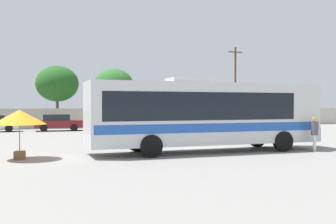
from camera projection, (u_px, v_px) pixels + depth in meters
ground_plane at (153, 136)px, 30.69m from camera, size 300.00×300.00×0.00m
perimeter_wall at (123, 118)px, 42.31m from camera, size 80.00×0.30×2.02m
coach_bus_silver_blue at (204, 113)px, 20.32m from camera, size 12.16×3.04×3.72m
attendant_by_bus_door at (315, 132)px, 20.49m from camera, size 0.49×0.49×1.76m
vendor_umbrella_near_gate_orange at (19, 118)px, 17.53m from camera, size 2.30×2.30×2.17m
parked_car_second_maroon at (58, 122)px, 36.72m from camera, size 4.25×2.00×1.51m
utility_pole_far at (235, 84)px, 47.99m from camera, size 1.80×0.24×9.29m
roadside_tree_midleft at (57, 84)px, 45.85m from camera, size 4.82×4.82×6.85m
roadside_tree_midright at (114, 85)px, 45.91m from camera, size 4.47×4.47×6.55m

